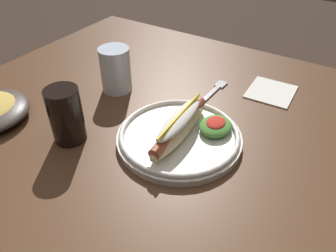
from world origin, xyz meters
TOP-DOWN VIEW (x-y plane):
  - dining_table at (0.00, 0.00)m, footprint 1.16×1.08m
  - hot_dog_plate at (0.02, -0.13)m, footprint 0.28×0.28m
  - fork at (0.26, -0.11)m, footprint 0.12×0.03m
  - soda_cup at (-0.11, 0.09)m, footprint 0.07×0.07m
  - water_cup at (0.12, 0.13)m, footprint 0.08×0.08m
  - napkin at (0.33, -0.24)m, footprint 0.13×0.12m

SIDE VIEW (x-z plane):
  - dining_table at x=0.00m, z-range 0.28..1.02m
  - napkin at x=0.33m, z-range 0.74..0.74m
  - fork at x=0.26m, z-range 0.74..0.74m
  - hot_dog_plate at x=0.02m, z-range 0.72..0.80m
  - water_cup at x=0.12m, z-range 0.74..0.86m
  - soda_cup at x=-0.11m, z-range 0.74..0.87m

